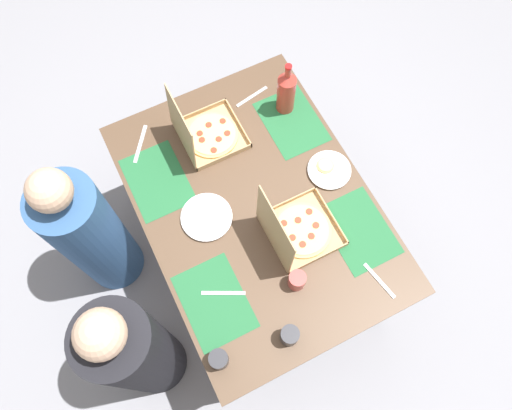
{
  "coord_description": "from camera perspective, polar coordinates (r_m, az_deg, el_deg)",
  "views": [
    {
      "loc": [
        -0.78,
        0.39,
        2.89
      ],
      "look_at": [
        0.0,
        0.0,
        0.77
      ],
      "focal_mm": 34.94,
      "sensor_mm": 36.0,
      "label": 1
    }
  ],
  "objects": [
    {
      "name": "plate_near_right",
      "position": [
        2.39,
        8.31,
        4.05
      ],
      "size": [
        0.21,
        0.21,
        0.03
      ],
      "color": "white",
      "rests_on": "dining_table"
    },
    {
      "name": "placemat_far_left",
      "position": [
        2.17,
        -4.77,
        -10.98
      ],
      "size": [
        0.36,
        0.26,
        0.0
      ],
      "primitive_type": "cube",
      "color": "#236638",
      "rests_on": "dining_table"
    },
    {
      "name": "placemat_far_right",
      "position": [
        2.39,
        -11.23,
        2.76
      ],
      "size": [
        0.36,
        0.26,
        0.0
      ],
      "primitive_type": "cube",
      "color": "#236638",
      "rests_on": "dining_table"
    },
    {
      "name": "knife_by_far_left",
      "position": [
        2.5,
        -13.1,
        6.83
      ],
      "size": [
        0.18,
        0.14,
        0.0
      ],
      "primitive_type": "cube",
      "rotation": [
        0.0,
        0.0,
        2.51
      ],
      "color": "#B7B7BC",
      "rests_on": "dining_table"
    },
    {
      "name": "diner_left_seat",
      "position": [
        2.42,
        -13.53,
        -16.05
      ],
      "size": [
        0.32,
        0.32,
        1.21
      ],
      "color": "black",
      "rests_on": "ground_plane"
    },
    {
      "name": "soda_bottle",
      "position": [
        2.44,
        3.48,
        12.86
      ],
      "size": [
        0.09,
        0.09,
        0.32
      ],
      "color": "#B2382D",
      "rests_on": "dining_table"
    },
    {
      "name": "cup_clear_right",
      "position": [
        2.09,
        -4.28,
        -17.22
      ],
      "size": [
        0.08,
        0.08,
        0.09
      ],
      "primitive_type": "cylinder",
      "color": "#333338",
      "rests_on": "dining_table"
    },
    {
      "name": "pizza_box_corner_right",
      "position": [
        2.42,
        -5.82,
        8.15
      ],
      "size": [
        0.29,
        0.3,
        0.33
      ],
      "color": "tan",
      "rests_on": "dining_table"
    },
    {
      "name": "pizza_box_corner_left",
      "position": [
        2.2,
        4.63,
        -2.9
      ],
      "size": [
        0.3,
        0.31,
        0.34
      ],
      "color": "tan",
      "rests_on": "dining_table"
    },
    {
      "name": "fork_by_near_left",
      "position": [
        2.18,
        -3.76,
        -10.03
      ],
      "size": [
        0.1,
        0.18,
        0.0
      ],
      "primitive_type": "cube",
      "rotation": [
        0.0,
        0.0,
        1.1
      ],
      "color": "#B7B7BC",
      "rests_on": "dining_table"
    },
    {
      "name": "diner_right_seat",
      "position": [
        2.64,
        -18.39,
        -3.25
      ],
      "size": [
        0.32,
        0.32,
        1.16
      ],
      "color": "#33598C",
      "rests_on": "ground_plane"
    },
    {
      "name": "cup_dark",
      "position": [
        2.14,
        4.72,
        -8.58
      ],
      "size": [
        0.07,
        0.07,
        0.09
      ],
      "primitive_type": "cylinder",
      "color": "#BF4742",
      "rests_on": "dining_table"
    },
    {
      "name": "cup_clear_left",
      "position": [
        2.1,
        3.86,
        -14.68
      ],
      "size": [
        0.08,
        0.08,
        0.1
      ],
      "primitive_type": "cylinder",
      "color": "#333338",
      "rests_on": "dining_table"
    },
    {
      "name": "dining_table",
      "position": [
        2.4,
        -0.0,
        -1.0
      ],
      "size": [
        1.42,
        1.02,
        0.77
      ],
      "color": "#3F3328",
      "rests_on": "ground_plane"
    },
    {
      "name": "plate_near_left",
      "position": [
        2.28,
        -5.67,
        -1.41
      ],
      "size": [
        0.24,
        0.24,
        0.02
      ],
      "color": "white",
      "rests_on": "dining_table"
    },
    {
      "name": "fork_by_far_right",
      "position": [
        2.25,
        13.94,
        -8.4
      ],
      "size": [
        0.19,
        0.05,
        0.0
      ],
      "primitive_type": "cube",
      "rotation": [
        0.0,
        0.0,
        0.2
      ],
      "color": "#B7B7BC",
      "rests_on": "dining_table"
    },
    {
      "name": "placemat_near_right",
      "position": [
        2.51,
        4.11,
        9.51
      ],
      "size": [
        0.36,
        0.26,
        0.0
      ],
      "primitive_type": "cube",
      "color": "#236638",
      "rests_on": "dining_table"
    },
    {
      "name": "fork_by_near_right",
      "position": [
        2.58,
        -0.47,
        12.3
      ],
      "size": [
        0.05,
        0.19,
        0.0
      ],
      "primitive_type": "cube",
      "rotation": [
        0.0,
        0.0,
        1.76
      ],
      "color": "#B7B7BC",
      "rests_on": "dining_table"
    },
    {
      "name": "placemat_near_left",
      "position": [
        2.3,
        11.69,
        -2.86
      ],
      "size": [
        0.36,
        0.26,
        0.0
      ],
      "primitive_type": "cube",
      "color": "#236638",
      "rests_on": "dining_table"
    },
    {
      "name": "ground_plane",
      "position": [
        3.02,
        -0.0,
        -5.55
      ],
      "size": [
        6.0,
        6.0,
        0.0
      ],
      "primitive_type": "plane",
      "color": "gray"
    }
  ]
}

